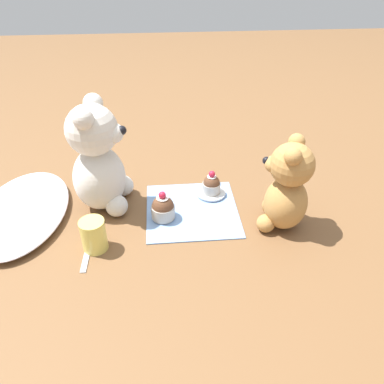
{
  "coord_description": "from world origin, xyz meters",
  "views": [
    {
      "loc": [
        -0.73,
        0.06,
        0.57
      ],
      "look_at": [
        0.0,
        0.0,
        0.06
      ],
      "focal_mm": 35.0,
      "sensor_mm": 36.0,
      "label": 1
    }
  ],
  "objects": [
    {
      "name": "juice_glass",
      "position": [
        -0.11,
        0.22,
        0.04
      ],
      "size": [
        0.05,
        0.05,
        0.07
      ],
      "primitive_type": "cylinder",
      "color": "#EADB66",
      "rests_on": "ground_plane"
    },
    {
      "name": "teddy_bear_tan",
      "position": [
        -0.07,
        -0.2,
        0.1
      ],
      "size": [
        0.14,
        0.13,
        0.22
      ],
      "rotation": [
        0.0,
        0.0,
        2.73
      ],
      "color": "#B78447",
      "rests_on": "ground_plane"
    },
    {
      "name": "cupcake_near_tan_bear",
      "position": [
        0.06,
        -0.06,
        0.03
      ],
      "size": [
        0.05,
        0.05,
        0.06
      ],
      "color": "#B2ADA3",
      "rests_on": "saucer_plate"
    },
    {
      "name": "teaspoon",
      "position": [
        -0.13,
        0.24,
        0.0
      ],
      "size": [
        0.12,
        0.01,
        0.01
      ],
      "primitive_type": "cube",
      "rotation": [
        0.0,
        0.0,
        3.12
      ],
      "color": "silver",
      "rests_on": "ground_plane"
    },
    {
      "name": "saucer_plate",
      "position": [
        0.06,
        -0.06,
        0.01
      ],
      "size": [
        0.08,
        0.08,
        0.01
      ],
      "primitive_type": "cylinder",
      "color": "silver",
      "rests_on": "knitted_placemat"
    },
    {
      "name": "tulle_cloth",
      "position": [
        0.01,
        0.41,
        0.02
      ],
      "size": [
        0.35,
        0.21,
        0.03
      ],
      "primitive_type": "ellipsoid",
      "color": "silver",
      "rests_on": "ground_plane"
    },
    {
      "name": "knitted_placemat",
      "position": [
        0.0,
        0.0,
        0.0
      ],
      "size": [
        0.23,
        0.22,
        0.01
      ],
      "primitive_type": "cube",
      "color": "#7A9ED1",
      "rests_on": "ground_plane"
    },
    {
      "name": "ground_plane",
      "position": [
        0.0,
        0.0,
        0.0
      ],
      "size": [
        4.0,
        4.0,
        0.0
      ],
      "primitive_type": "plane",
      "color": "brown"
    },
    {
      "name": "cupcake_near_cream_bear",
      "position": [
        -0.03,
        0.07,
        0.03
      ],
      "size": [
        0.06,
        0.06,
        0.07
      ],
      "color": "#B2ADA3",
      "rests_on": "knitted_placemat"
    },
    {
      "name": "teddy_bear_cream",
      "position": [
        0.05,
        0.22,
        0.13
      ],
      "size": [
        0.15,
        0.15,
        0.28
      ],
      "rotation": [
        0.0,
        0.0,
        -0.11
      ],
      "color": "silver",
      "rests_on": "ground_plane"
    }
  ]
}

